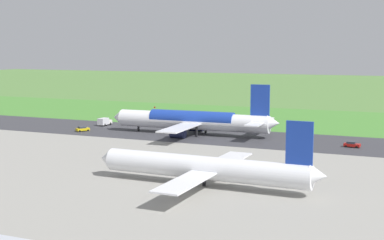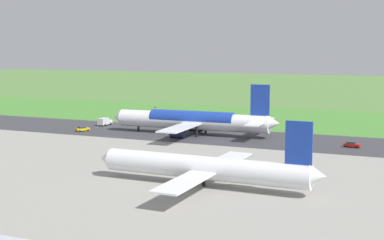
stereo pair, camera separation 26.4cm
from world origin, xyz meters
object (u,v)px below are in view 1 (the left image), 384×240
airliner_parked_near (206,167)px  no_stopping_sign (155,109)px  service_car_ops (352,144)px  traffic_cone_orange (140,112)px  service_car_followme (82,129)px  airliner_main (193,121)px  service_truck_fuel (104,122)px

airliner_parked_near → no_stopping_sign: size_ratio=18.39×
service_car_ops → traffic_cone_orange: (90.54, -49.67, -0.57)m
service_car_followme → no_stopping_sign: bearing=-87.9°
airliner_parked_near → service_car_followme: bearing=-38.8°
airliner_main → traffic_cone_orange: airliner_main is taller
airliner_parked_near → service_truck_fuel: (62.26, -63.52, -2.30)m
airliner_parked_near → service_car_ops: (-20.53, -53.66, -2.86)m
no_stopping_sign → service_car_followme: bearing=92.1°
service_truck_fuel → service_car_ops: 83.38m
airliner_main → service_car_followme: size_ratio=11.94×
airliner_main → traffic_cone_orange: 63.33m
service_truck_fuel → no_stopping_sign: 40.48m
airliner_parked_near → service_car_ops: 57.52m
no_stopping_sign → airliner_parked_near: bearing=121.5°
service_car_followme → service_car_ops: size_ratio=1.03×
service_car_followme → service_car_ops: 82.24m
airliner_parked_near → service_truck_fuel: 88.97m
service_car_followme → no_stopping_sign: no_stopping_sign is taller
service_truck_fuel → traffic_cone_orange: service_truck_fuel is taller
airliner_main → service_truck_fuel: size_ratio=9.20×
airliner_parked_near → traffic_cone_orange: bearing=-55.9°
airliner_main → traffic_cone_orange: size_ratio=98.31×
airliner_main → service_car_followme: (34.84, 7.69, -3.51)m
service_truck_fuel → no_stopping_sign: service_truck_fuel is taller
service_car_ops → airliner_main: bearing=-4.3°
airliner_main → no_stopping_sign: size_ratio=21.45×
service_truck_fuel → traffic_cone_orange: 40.58m
airliner_main → airliner_parked_near: size_ratio=1.17×
traffic_cone_orange → service_car_followme: bearing=98.9°
airliner_main → service_car_followme: airliner_main is taller
service_car_ops → traffic_cone_orange: 103.28m
no_stopping_sign → traffic_cone_orange: 6.53m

